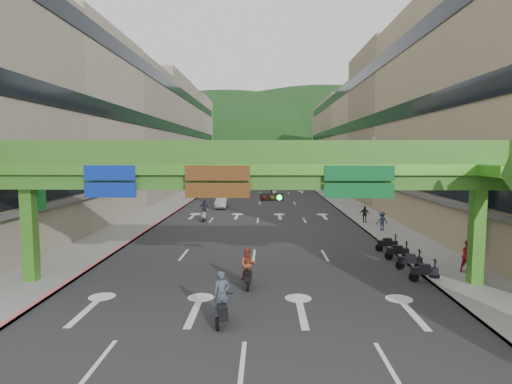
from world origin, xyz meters
name	(u,v)px	position (x,y,z in m)	size (l,w,h in m)	color
ground	(245,336)	(0.00, 0.00, 0.00)	(320.00, 320.00, 0.00)	black
road_slab	(260,195)	(0.00, 50.00, 0.01)	(18.00, 140.00, 0.02)	#28282B
sidewalk_left	(189,195)	(-11.00, 50.00, 0.07)	(4.00, 140.00, 0.15)	gray
sidewalk_right	(333,195)	(11.00, 50.00, 0.07)	(4.00, 140.00, 0.15)	gray
curb_left	(201,195)	(-9.10, 50.00, 0.09)	(0.20, 140.00, 0.18)	#CC5959
curb_right	(320,195)	(9.10, 50.00, 0.09)	(0.20, 140.00, 0.18)	gray
building_row_left	(135,133)	(-18.93, 50.00, 9.46)	(12.80, 95.00, 19.00)	#9E937F
building_row_right	(387,133)	(18.93, 50.00, 9.46)	(12.80, 95.00, 19.00)	gray
overpass_near	(270,181)	(0.93, 5.38, 5.21)	(28.00, 12.27, 7.10)	#4C9E2D
overpass_far	(261,158)	(0.00, 65.00, 5.40)	(28.00, 2.20, 7.10)	#4C9E2D
hill_left	(227,168)	(-15.00, 160.00, 0.00)	(168.00, 140.00, 112.00)	#1C4419
hill_right	(319,167)	(25.00, 180.00, 0.00)	(208.00, 176.00, 128.00)	#1C4419
bunting_string	(258,158)	(0.00, 30.00, 5.96)	(26.00, 0.36, 0.47)	black
scooter_rider_near	(222,300)	(-0.94, 1.00, 0.97)	(0.74, 1.59, 2.08)	black
scooter_rider_mid	(248,268)	(-0.12, 5.48, 1.00)	(0.79, 1.60, 1.95)	black
scooter_rider_left	(204,211)	(-5.08, 25.38, 1.02)	(1.01, 1.60, 2.03)	gray
scooter_rider_far	(238,189)	(-3.38, 49.95, 0.97)	(0.77, 1.60, 1.93)	maroon
parked_scooter_row	(403,256)	(8.80, 10.00, 0.52)	(1.60, 7.18, 1.08)	black
car_silver	(222,203)	(-4.39, 35.00, 0.63)	(1.34, 3.84, 1.26)	#ACABB2
car_yellow	(265,184)	(0.59, 65.39, 0.66)	(1.56, 3.87, 1.32)	#EFEE10
pedestrian_red	(468,259)	(11.61, 8.00, 0.86)	(0.83, 0.65, 1.71)	#A70F23
pedestrian_dark	(365,216)	(9.80, 24.16, 0.75)	(0.88, 0.37, 1.51)	black
pedestrian_blue	(382,223)	(10.31, 20.22, 0.76)	(0.71, 0.46, 1.53)	navy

